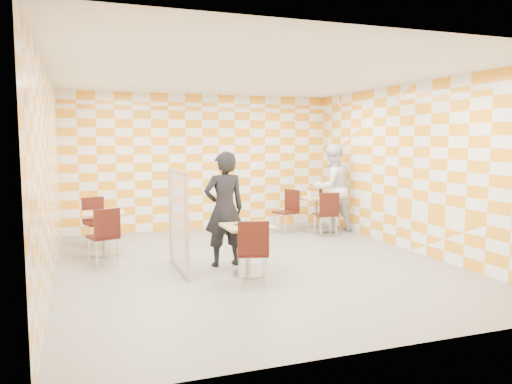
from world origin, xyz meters
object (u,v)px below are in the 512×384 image
Objects in this scene: chair_empty_far at (95,218)px; sport_bottle at (309,193)px; empty_table at (104,226)px; chair_main_front at (253,248)px; soda_bottle at (321,192)px; chair_second_side at (289,208)px; main_table at (248,241)px; chair_empty_near at (105,232)px; partition at (178,220)px; man_dark at (224,209)px; chair_second_front at (327,211)px; second_table at (316,208)px; man_white at (332,188)px.

sport_bottle reaches higher than chair_empty_far.
empty_table is 3.22m from chair_main_front.
soda_bottle is (4.73, 0.07, 0.31)m from chair_empty_far.
chair_main_front and chair_empty_far have the same top height.
chair_second_side reaches higher than empty_table.
chair_main_front is at bearing -102.60° from main_table.
chair_empty_near is 4.92m from soda_bottle.
main_table is 0.62m from chair_main_front.
partition is 6.74× the size of soda_bottle.
sport_bottle reaches higher than chair_empty_near.
man_dark is (1.89, -2.19, 0.36)m from chair_empty_far.
man_dark reaches higher than chair_second_front.
chair_main_front is (-0.13, -0.60, 0.04)m from main_table.
man_white reaches higher than second_table.
main_table is 3.98m from soda_bottle.
empty_table is at bearing -168.40° from sport_bottle.
chair_second_front is at bearing -105.44° from soda_bottle.
chair_main_front is at bearing -45.83° from chair_empty_near.
man_white is 0.52m from sport_bottle.
main_table is 3.97m from man_white.
sport_bottle is (4.34, 0.89, 0.33)m from empty_table.
main_table is at bearing 101.93° from man_dark.
man_white reaches higher than chair_second_side.
sport_bottle is at bearing 11.60° from empty_table.
second_table is at bearing 19.49° from chair_empty_near.
sport_bottle is at bearing 1.31° from chair_empty_far.
second_table is (2.54, 2.88, 0.00)m from main_table.
soda_bottle reaches higher than chair_empty_near.
chair_main_front is 4.52m from soda_bottle.
partition is at bearing -33.90° from chair_empty_near.
man_dark is at bearing 5.89° from partition.
second_table is 4.38m from chair_main_front.
soda_bottle is at bearing 47.64° from main_table.
chair_second_side is 1.04m from man_white.
chair_second_front is 0.60× the size of partition.
chair_second_side is (-0.56, 0.71, 0.00)m from chair_second_front.
chair_empty_near reaches higher than empty_table.
man_white reaches higher than chair_empty_far.
main_table is 3.51m from chair_second_side.
chair_second_front is 0.78m from soda_bottle.
main_table is at bearing -137.95° from chair_second_front.
second_table is 3.52m from man_dark.
chair_empty_far is (-1.93, 3.45, 0.00)m from chair_main_front.
chair_main_front reaches higher than empty_table.
second_table is at bearing -158.57° from soda_bottle.
empty_table is 1.82m from partition.
chair_empty_near is at bearing 134.17° from chair_main_front.
man_dark reaches higher than soda_bottle.
sport_bottle is at bearing 96.78° from chair_second_front.
chair_second_front is 1.00× the size of chair_empty_far.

